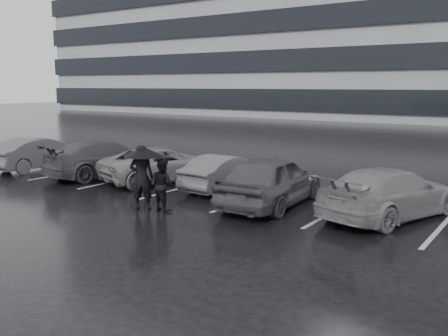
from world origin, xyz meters
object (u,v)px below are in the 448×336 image
Objects in this scene: car_west_b at (162,164)px; car_west_c at (106,158)px; car_east at (390,193)px; car_main at (271,180)px; car_west_d at (40,153)px; car_west_a at (226,172)px; pedestrian_left at (142,177)px; pedestrian_right at (163,185)px.

car_west_c is at bearing 27.32° from car_west_b.
car_east is (10.88, 0.00, -0.02)m from car_west_c.
car_west_d is at bearing -4.94° from car_main.
car_west_a is at bearing -161.47° from car_west_c.
pedestrian_left is (8.35, -2.65, 0.26)m from car_west_d.
pedestrian_left is (-0.47, -3.57, 0.33)m from car_west_a.
pedestrian_right reaches higher than car_west_a.
car_main is 3.74m from pedestrian_left.
car_west_d is at bearing -50.18° from pedestrian_left.
car_west_b is 0.95× the size of car_west_c.
pedestrian_left reaches higher than car_main.
car_west_b is (-2.79, -0.09, 0.03)m from car_west_a.
car_west_b is 2.53m from car_west_c.
car_west_a is 0.76× the size of car_west_c.
car_east is 6.81m from pedestrian_left.
car_west_d is 2.79× the size of pedestrian_right.
pedestrian_right is (-2.25, -2.22, -0.02)m from car_main.
car_west_b is 6.09m from car_west_d.
car_west_b is at bearing -171.04° from car_west_d.
car_west_c reaches higher than car_west_d.
car_east is (14.42, 0.43, -0.00)m from car_west_d.
pedestrian_left is (-6.06, -3.08, 0.26)m from car_east.
car_west_c reaches higher than car_west_a.
car_west_b is at bearing -157.57° from car_west_c.
pedestrian_right is (5.37, -2.83, 0.04)m from car_west_c.
car_west_c is at bearing 8.17° from car_west_a.
pedestrian_right is (0.09, -3.32, 0.13)m from car_west_a.
car_west_d is at bearing 8.81° from car_west_a.
car_west_d is (-6.04, -0.84, 0.04)m from car_west_b.
pedestrian_right is (8.91, -2.40, 0.06)m from car_west_d.
car_east is at bearing 174.31° from pedestrian_left.
car_west_a is at bearing -75.91° from pedestrian_right.
pedestrian_left reaches higher than car_west_c.
car_west_d reaches higher than car_west_b.
car_main is at bearing -171.23° from pedestrian_left.
car_west_b reaches higher than car_west_a.
car_west_d is at bearing 20.11° from car_west_c.
car_west_b is 3.11× the size of pedestrian_right.
pedestrian_right is at bearing 166.02° from car_west_d.
car_main is 1.22× the size of car_west_a.
car_east is at bearing -166.81° from car_west_c.
pedestrian_right is (-5.51, -2.83, 0.06)m from car_east.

